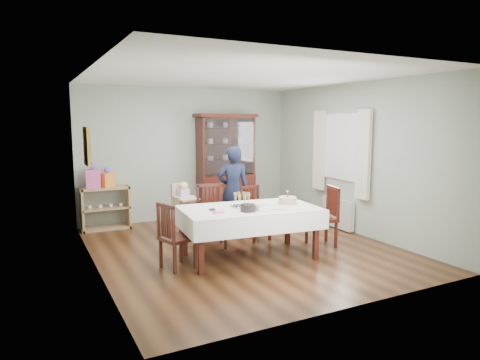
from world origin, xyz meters
TOP-DOWN VIEW (x-y plane):
  - floor at (0.00, 0.00)m, footprint 5.00×5.00m
  - room_shell at (0.00, 0.53)m, footprint 5.00×5.00m
  - dining_table at (-0.15, -0.47)m, footprint 2.11×1.35m
  - china_cabinet at (0.75, 2.26)m, footprint 1.30×0.48m
  - sideboard at (-1.75, 2.28)m, footprint 0.90×0.38m
  - picture_frame at (-2.22, 0.80)m, footprint 0.04×0.48m
  - window at (2.22, 0.30)m, footprint 0.04×1.02m
  - curtain_left at (2.16, -0.32)m, footprint 0.07×0.30m
  - curtain_right at (2.16, 0.92)m, footprint 0.07×0.30m
  - radiator at (2.16, 0.30)m, footprint 0.10×0.80m
  - chair_far_left at (-0.42, 0.32)m, footprint 0.54×0.54m
  - chair_far_right at (0.42, 0.36)m, footprint 0.46×0.46m
  - chair_end_left at (-1.26, -0.43)m, footprint 0.51×0.51m
  - chair_end_right at (1.22, -0.45)m, footprint 0.52×0.52m
  - woman at (0.25, 0.90)m, footprint 0.67×0.54m
  - high_chair at (-0.65, 1.00)m, footprint 0.52×0.52m
  - champagne_tray at (-0.21, -0.36)m, footprint 0.34×0.34m
  - birthday_cake at (0.48, -0.53)m, footprint 0.31×0.31m
  - plate_stack_dark at (-0.29, -0.70)m, footprint 0.25×0.25m
  - plate_stack_white at (-0.08, -0.72)m, footprint 0.25×0.25m
  - napkin_stack at (-0.71, -0.61)m, footprint 0.15×0.15m
  - cutlery at (-0.75, -0.40)m, footprint 0.15×0.19m
  - cake_knife at (0.15, -0.83)m, footprint 0.24×0.13m
  - gift_bag_pink at (-1.94, 2.26)m, footprint 0.28×0.21m
  - gift_bag_orange at (-1.69, 2.26)m, footprint 0.24×0.21m

SIDE VIEW (x-z plane):
  - floor at x=0.00m, z-range 0.00..0.00m
  - chair_far_right at x=0.42m, z-range -0.18..0.73m
  - chair_end_left at x=-1.26m, z-range -0.19..0.73m
  - chair_end_right at x=1.22m, z-range -0.20..0.77m
  - chair_far_left at x=-0.42m, z-range -0.20..0.80m
  - radiator at x=2.16m, z-range 0.02..0.57m
  - high_chair at x=-0.65m, z-range -0.11..0.88m
  - dining_table at x=-0.15m, z-range 0.00..0.76m
  - sideboard at x=-1.75m, z-range 0.00..0.80m
  - cake_knife at x=0.15m, z-range 0.76..0.77m
  - cutlery at x=-0.75m, z-range 0.76..0.77m
  - napkin_stack at x=-0.71m, z-range 0.76..0.78m
  - woman at x=0.25m, z-range 0.00..1.59m
  - plate_stack_white at x=-0.08m, z-range 0.76..0.84m
  - plate_stack_dark at x=-0.29m, z-range 0.76..0.86m
  - birthday_cake at x=0.48m, z-range 0.71..0.92m
  - champagne_tray at x=-0.21m, z-range 0.72..0.93m
  - gift_bag_orange at x=-1.69m, z-range 0.78..1.16m
  - gift_bag_pink at x=-1.94m, z-range 0.77..1.24m
  - china_cabinet at x=0.75m, z-range 0.04..2.21m
  - curtain_left at x=2.16m, z-range 0.67..2.23m
  - curtain_right at x=2.16m, z-range 0.67..2.23m
  - window at x=2.22m, z-range 0.94..2.16m
  - picture_frame at x=-2.22m, z-range 1.36..1.94m
  - room_shell at x=0.00m, z-range -0.80..4.20m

